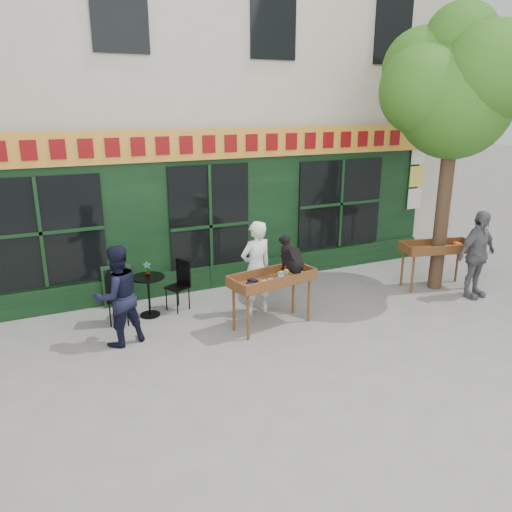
# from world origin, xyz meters

# --- Properties ---
(ground) EXTENTS (80.00, 80.00, 0.00)m
(ground) POSITION_xyz_m (0.00, 0.00, 0.00)
(ground) COLOR slate
(ground) RESTS_ON ground
(building) EXTENTS (14.00, 7.26, 10.00)m
(building) POSITION_xyz_m (0.00, 5.97, 4.97)
(building) COLOR beige
(building) RESTS_ON ground
(street_tree) EXTENTS (3.05, 2.90, 5.60)m
(street_tree) POSITION_xyz_m (4.34, 0.36, 4.11)
(street_tree) COLOR #382619
(street_tree) RESTS_ON ground
(book_cart_center) EXTENTS (1.58, 0.85, 0.99)m
(book_cart_center) POSITION_xyz_m (0.29, 0.08, 0.82)
(book_cart_center) COLOR brown
(book_cart_center) RESTS_ON ground
(dog) EXTENTS (0.43, 0.65, 0.60)m
(dog) POSITION_xyz_m (0.64, 0.03, 1.29)
(dog) COLOR black
(dog) RESTS_ON book_cart_center
(woman) EXTENTS (0.70, 0.52, 1.75)m
(woman) POSITION_xyz_m (0.29, 0.73, 0.88)
(woman) COLOR white
(woman) RESTS_ON ground
(book_cart_right) EXTENTS (1.60, 0.96, 0.99)m
(book_cart_right) POSITION_xyz_m (4.31, 0.33, 0.82)
(book_cart_right) COLOR brown
(book_cart_right) RESTS_ON ground
(man_right) EXTENTS (1.08, 0.54, 1.77)m
(man_right) POSITION_xyz_m (4.60, -0.42, 0.89)
(man_right) COLOR slate
(man_right) RESTS_ON ground
(bistro_table) EXTENTS (0.60, 0.60, 0.76)m
(bistro_table) POSITION_xyz_m (-1.54, 1.43, 0.54)
(bistro_table) COLOR black
(bistro_table) RESTS_ON ground
(bistro_chair_left) EXTENTS (0.46, 0.46, 0.95)m
(bistro_chair_left) POSITION_xyz_m (-2.18, 1.36, 0.56)
(bistro_chair_left) COLOR black
(bistro_chair_left) RESTS_ON ground
(bistro_chair_right) EXTENTS (0.49, 0.48, 0.95)m
(bistro_chair_right) POSITION_xyz_m (-0.91, 1.52, 0.56)
(bistro_chair_right) COLOR black
(bistro_chair_right) RESTS_ON ground
(potted_plant) EXTENTS (0.15, 0.11, 0.27)m
(potted_plant) POSITION_xyz_m (-1.54, 1.43, 0.90)
(potted_plant) COLOR gray
(potted_plant) RESTS_ON bistro_table
(man_left) EXTENTS (0.95, 0.82, 1.66)m
(man_left) POSITION_xyz_m (-2.24, 0.53, 0.83)
(man_left) COLOR black
(man_left) RESTS_ON ground
(chalkboard) EXTENTS (0.57, 0.22, 0.79)m
(chalkboard) POSITION_xyz_m (-1.97, 2.19, 0.40)
(chalkboard) COLOR black
(chalkboard) RESTS_ON ground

